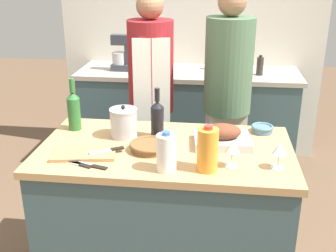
{
  "coord_description": "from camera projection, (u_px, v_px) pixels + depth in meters",
  "views": [
    {
      "loc": [
        0.27,
        -2.09,
        1.85
      ],
      "look_at": [
        0.0,
        0.12,
        0.98
      ],
      "focal_mm": 45.0,
      "sensor_mm": 36.0,
      "label": 1
    }
  ],
  "objects": [
    {
      "name": "person_cook_guest",
      "position": [
        227.0,
        95.0,
        3.08
      ],
      "size": [
        0.35,
        0.35,
        1.7
      ],
      "rotation": [
        0.0,
        0.0,
        0.22
      ],
      "color": "beige",
      "rests_on": "ground_plane"
    },
    {
      "name": "mixing_bowl",
      "position": [
        262.0,
        129.0,
        2.5
      ],
      "size": [
        0.13,
        0.13,
        0.04
      ],
      "color": "slate",
      "rests_on": "kitchen_island"
    },
    {
      "name": "condiment_bottle_tall",
      "position": [
        218.0,
        60.0,
        3.89
      ],
      "size": [
        0.06,
        0.06,
        0.16
      ],
      "color": "maroon",
      "rests_on": "back_counter"
    },
    {
      "name": "stand_mixer",
      "position": [
        122.0,
        55.0,
        3.8
      ],
      "size": [
        0.18,
        0.14,
        0.32
      ],
      "color": "#333842",
      "rests_on": "back_counter"
    },
    {
      "name": "condiment_bottle_short",
      "position": [
        260.0,
        66.0,
        3.65
      ],
      "size": [
        0.06,
        0.06,
        0.17
      ],
      "color": "#332D28",
      "rests_on": "back_counter"
    },
    {
      "name": "knife_chef",
      "position": [
        89.0,
        165.0,
        2.1
      ],
      "size": [
        0.22,
        0.09,
        0.01
      ],
      "color": "#B7B7BC",
      "rests_on": "kitchen_island"
    },
    {
      "name": "cutting_board",
      "position": [
        84.0,
        154.0,
        2.21
      ],
      "size": [
        0.36,
        0.23,
        0.02
      ],
      "color": "#AD7F51",
      "rests_on": "kitchen_island"
    },
    {
      "name": "knife_paring",
      "position": [
        78.0,
        164.0,
        2.11
      ],
      "size": [
        0.18,
        0.09,
        0.01
      ],
      "color": "#B7B7BC",
      "rests_on": "kitchen_island"
    },
    {
      "name": "person_cook_aproned",
      "position": [
        151.0,
        95.0,
        3.14
      ],
      "size": [
        0.33,
        0.35,
        1.67
      ],
      "rotation": [
        0.0,
        0.0,
        0.19
      ],
      "color": "beige",
      "rests_on": "ground_plane"
    },
    {
      "name": "stock_pot",
      "position": [
        124.0,
        123.0,
        2.43
      ],
      "size": [
        0.16,
        0.16,
        0.19
      ],
      "color": "#B7B7BC",
      "rests_on": "kitchen_island"
    },
    {
      "name": "wine_bottle_green",
      "position": [
        157.0,
        118.0,
        2.41
      ],
      "size": [
        0.07,
        0.07,
        0.29
      ],
      "color": "black",
      "rests_on": "kitchen_island"
    },
    {
      "name": "wine_glass_left",
      "position": [
        279.0,
        150.0,
        2.04
      ],
      "size": [
        0.07,
        0.07,
        0.14
      ],
      "color": "silver",
      "rests_on": "kitchen_island"
    },
    {
      "name": "kitchen_island",
      "position": [
        166.0,
        217.0,
        2.48
      ],
      "size": [
        1.39,
        0.77,
        0.9
      ],
      "color": "#3D565B",
      "rests_on": "ground_plane"
    },
    {
      "name": "wine_glass_right",
      "position": [
        232.0,
        147.0,
        2.06
      ],
      "size": [
        0.07,
        0.07,
        0.14
      ],
      "color": "silver",
      "rests_on": "kitchen_island"
    },
    {
      "name": "back_wall",
      "position": [
        192.0,
        27.0,
        4.0
      ],
      "size": [
        2.5,
        0.1,
        2.55
      ],
      "color": "silver",
      "rests_on": "ground_plane"
    },
    {
      "name": "milk_jug",
      "position": [
        166.0,
        153.0,
        2.03
      ],
      "size": [
        0.1,
        0.1,
        0.2
      ],
      "color": "white",
      "rests_on": "kitchen_island"
    },
    {
      "name": "wicker_basket",
      "position": [
        150.0,
        146.0,
        2.27
      ],
      "size": [
        0.22,
        0.22,
        0.04
      ],
      "color": "brown",
      "rests_on": "kitchen_island"
    },
    {
      "name": "juice_jug",
      "position": [
        208.0,
        150.0,
        2.02
      ],
      "size": [
        0.1,
        0.1,
        0.23
      ],
      "color": "orange",
      "rests_on": "kitchen_island"
    },
    {
      "name": "knife_bread",
      "position": [
        108.0,
        150.0,
        2.22
      ],
      "size": [
        0.18,
        0.12,
        0.01
      ],
      "color": "#B7B7BC",
      "rests_on": "cutting_board"
    },
    {
      "name": "back_counter",
      "position": [
        187.0,
        119.0,
        3.97
      ],
      "size": [
        2.0,
        0.6,
        0.93
      ],
      "color": "#3D565B",
      "rests_on": "ground_plane"
    },
    {
      "name": "wine_bottle_dark",
      "position": [
        74.0,
        110.0,
        2.52
      ],
      "size": [
        0.08,
        0.08,
        0.32
      ],
      "color": "#28662D",
      "rests_on": "kitchen_island"
    },
    {
      "name": "roasting_pan",
      "position": [
        223.0,
        137.0,
        2.33
      ],
      "size": [
        0.33,
        0.26,
        0.12
      ],
      "color": "#BCBCC1",
      "rests_on": "kitchen_island"
    },
    {
      "name": "condiment_bottle_extra",
      "position": [
        216.0,
        59.0,
        3.82
      ],
      "size": [
        0.05,
        0.05,
        0.21
      ],
      "color": "maroon",
      "rests_on": "back_counter"
    }
  ]
}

